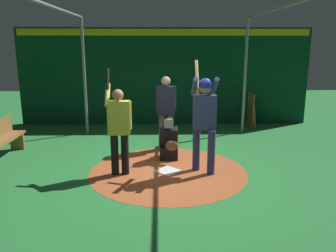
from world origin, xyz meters
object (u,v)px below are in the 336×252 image
Objects in this scene: catcher at (169,143)px; visitor at (119,126)px; home_plate at (168,171)px; batter at (204,115)px; umpire at (166,109)px; bat_rack at (250,110)px.

visitor reaches higher than catcher.
home_plate is 0.19× the size of batter.
catcher is (-0.79, 0.04, 0.36)m from home_plate.
batter is at bearing 24.55° from umpire.
catcher is 0.53× the size of umpire.
visitor reaches higher than umpire.
umpire is 0.87× the size of visitor.
batter is 1.07× the size of visitor.
bat_rack is (-2.57, 2.73, -0.52)m from umpire.
batter is 2.33× the size of catcher.
umpire is 1.91m from visitor.
batter is 4.65m from bat_rack.
home_plate is at bearing -91.72° from batter.
batter reaches higher than umpire.
visitor is (0.08, -1.66, -0.18)m from batter.
catcher is at bearing 128.44° from visitor.
catcher is 1.00m from umpire.
batter reaches higher than bat_rack.
batter is 1.24× the size of umpire.
batter is at bearing 39.67° from catcher.
visitor is at bearing -40.98° from bat_rack.
bat_rack is (-3.34, 2.68, 0.12)m from catcher.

